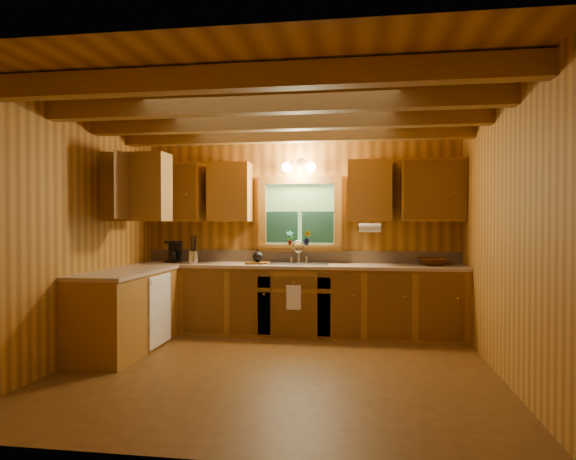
{
  "coord_description": "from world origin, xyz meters",
  "views": [
    {
      "loc": [
        0.83,
        -4.8,
        1.43
      ],
      "look_at": [
        0.0,
        0.8,
        1.35
      ],
      "focal_mm": 31.42,
      "sensor_mm": 36.0,
      "label": 1
    }
  ],
  "objects_px": {
    "sink": "(297,268)",
    "cutting_board": "(258,263)",
    "coffee_maker": "(174,252)",
    "wicker_basket": "(433,262)"
  },
  "relations": [
    {
      "from": "sink",
      "to": "cutting_board",
      "type": "bearing_deg",
      "value": -171.52
    },
    {
      "from": "coffee_maker",
      "to": "wicker_basket",
      "type": "distance_m",
      "value": 3.38
    },
    {
      "from": "sink",
      "to": "wicker_basket",
      "type": "relative_size",
      "value": 2.11
    },
    {
      "from": "cutting_board",
      "to": "sink",
      "type": "bearing_deg",
      "value": 6.44
    },
    {
      "from": "coffee_maker",
      "to": "wicker_basket",
      "type": "relative_size",
      "value": 0.75
    },
    {
      "from": "sink",
      "to": "wicker_basket",
      "type": "bearing_deg",
      "value": 1.76
    },
    {
      "from": "wicker_basket",
      "to": "coffee_maker",
      "type": "bearing_deg",
      "value": 179.92
    },
    {
      "from": "wicker_basket",
      "to": "sink",
      "type": "bearing_deg",
      "value": -178.24
    },
    {
      "from": "coffee_maker",
      "to": "sink",
      "type": "bearing_deg",
      "value": 4.48
    },
    {
      "from": "coffee_maker",
      "to": "cutting_board",
      "type": "height_order",
      "value": "coffee_maker"
    }
  ]
}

